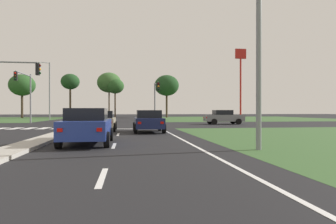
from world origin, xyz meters
name	(u,v)px	position (x,y,z in m)	size (l,w,h in m)	color
ground_plane	(88,125)	(0.00, 30.00, 0.00)	(200.00, 200.00, 0.00)	black
grass_verge_far_right	(237,118)	(25.50, 54.50, 0.00)	(35.00, 35.00, 0.01)	#385B2D
median_island_near	(25,146)	(0.00, 11.00, 0.07)	(1.20, 22.00, 0.14)	#ADA89E
median_island_far	(105,118)	(0.00, 55.00, 0.07)	(1.20, 36.00, 0.14)	gray
lane_dash_near	(102,177)	(3.50, 5.15, 0.01)	(0.14, 2.00, 0.01)	silver
lane_dash_second	(114,146)	(3.50, 11.15, 0.01)	(0.14, 2.00, 0.01)	silver
lane_dash_third	(118,135)	(3.50, 17.15, 0.01)	(0.14, 2.00, 0.01)	silver
edge_line_right	(188,142)	(6.85, 12.00, 0.01)	(0.14, 24.00, 0.01)	silver
stop_bar_near	(124,129)	(3.80, 23.00, 0.01)	(6.40, 0.50, 0.01)	silver
crosswalk_bar_near	(0,129)	(-6.40, 24.80, 0.01)	(0.70, 2.80, 0.01)	silver
crosswalk_bar_second	(15,128)	(-5.25, 24.80, 0.01)	(0.70, 2.80, 0.01)	silver
crosswalk_bar_third	(29,128)	(-4.10, 24.80, 0.01)	(0.70, 2.80, 0.01)	silver
crosswalk_bar_fourth	(44,128)	(-2.95, 24.80, 0.01)	(0.70, 2.80, 0.01)	silver
crosswalk_bar_fifth	(58,128)	(-1.80, 24.80, 0.01)	(0.70, 2.80, 0.01)	silver
crosswalk_bar_sixth	(72,128)	(-0.65, 24.80, 0.01)	(0.70, 2.80, 0.01)	silver
car_blue_near	(87,126)	(2.31, 11.95, 0.81)	(2.09, 4.39, 1.59)	navy
car_navy_second	(148,121)	(5.52, 19.02, 0.78)	(2.07, 4.24, 1.52)	#161E47
car_beige_third	(102,121)	(2.22, 20.95, 0.76)	(2.04, 4.25, 1.48)	#BCAD8E
car_teal_fourth	(92,114)	(-2.42, 54.92, 0.82)	(2.00, 4.46, 1.60)	#19565B
car_grey_fifth	(224,117)	(14.64, 30.16, 0.80)	(4.29, 1.94, 1.57)	slate
traffic_signal_near_left	(1,81)	(-5.81, 23.40, 3.86)	(4.92, 0.32, 5.58)	gray
traffic_signal_far_left	(25,88)	(-7.60, 34.74, 4.11)	(0.32, 5.24, 5.93)	gray
traffic_signal_far_right	(156,94)	(7.60, 34.87, 3.51)	(0.32, 4.57, 5.06)	gray
street_lamp_near	(258,6)	(8.87, 8.94, 5.39)	(1.55, 1.94, 9.67)	gray
street_lamp_third	(49,88)	(-9.11, 51.09, 5.37)	(1.81, 1.25, 9.70)	gray
pedestrian_at_median	(97,113)	(-0.10, 41.19, 1.12)	(0.34, 0.34, 1.63)	#335184
fastfood_pole_sign	(241,68)	(22.50, 45.09, 8.48)	(1.80, 0.40, 11.64)	red
treeline_second	(22,85)	(-17.90, 64.78, 6.90)	(5.32, 5.32, 9.20)	#423323
treeline_third	(70,82)	(-7.89, 63.76, 7.61)	(3.88, 3.88, 9.35)	#423323
treeline_fourth	(109,83)	(0.07, 66.24, 7.81)	(5.31, 5.31, 10.08)	#423323
treeline_fifth	(115,86)	(1.45, 65.01, 6.92)	(3.89, 3.89, 8.62)	#423323
treeline_sixth	(167,86)	(12.82, 64.08, 7.12)	(5.42, 5.42, 9.46)	#423323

